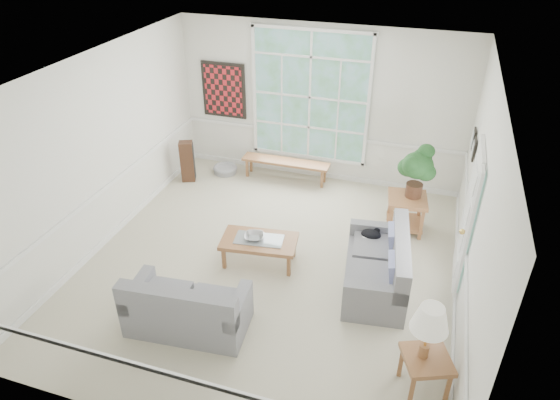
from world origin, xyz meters
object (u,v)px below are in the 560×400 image
(loveseat_front, at_px, (187,301))
(coffee_table, at_px, (259,251))
(side_table, at_px, (424,373))
(end_table, at_px, (405,214))
(loveseat_right, at_px, (376,262))

(loveseat_front, relative_size, coffee_table, 1.34)
(coffee_table, bearing_deg, side_table, -39.94)
(loveseat_front, relative_size, end_table, 2.44)
(loveseat_right, relative_size, loveseat_front, 1.05)
(coffee_table, distance_m, side_table, 3.04)
(loveseat_right, distance_m, loveseat_front, 2.67)
(coffee_table, height_order, end_table, end_table)
(side_table, bearing_deg, coffee_table, 147.62)
(loveseat_front, bearing_deg, end_table, 46.67)
(coffee_table, height_order, side_table, side_table)
(coffee_table, distance_m, end_table, 2.58)
(loveseat_right, relative_size, end_table, 2.56)
(end_table, height_order, side_table, end_table)
(end_table, bearing_deg, side_table, -80.53)
(end_table, relative_size, side_table, 1.22)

